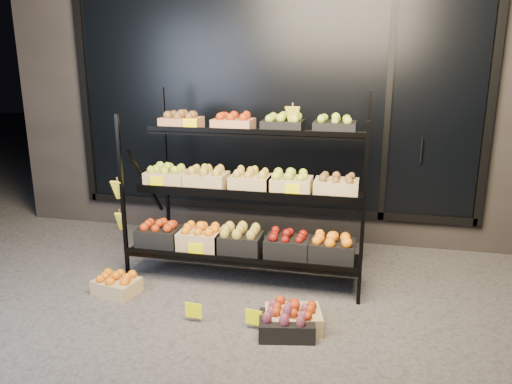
# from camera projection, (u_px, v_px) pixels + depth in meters

# --- Properties ---
(ground) EXTENTS (24.00, 24.00, 0.00)m
(ground) POSITION_uv_depth(u_px,v_px,m) (232.00, 301.00, 4.14)
(ground) COLOR #514F4C
(ground) RESTS_ON ground
(building) EXTENTS (6.00, 2.08, 3.50)m
(building) POSITION_uv_depth(u_px,v_px,m) (287.00, 74.00, 6.12)
(building) COLOR #2D2826
(building) RESTS_ON ground
(display_rack) EXTENTS (2.18, 1.02, 1.66)m
(display_rack) POSITION_uv_depth(u_px,v_px,m) (247.00, 191.00, 4.50)
(display_rack) COLOR black
(display_rack) RESTS_ON ground
(tag_floor_a) EXTENTS (0.13, 0.01, 0.12)m
(tag_floor_a) POSITION_uv_depth(u_px,v_px,m) (194.00, 315.00, 3.79)
(tag_floor_a) COLOR #EDE700
(tag_floor_a) RESTS_ON ground
(tag_floor_b) EXTENTS (0.13, 0.01, 0.12)m
(tag_floor_b) POSITION_uv_depth(u_px,v_px,m) (254.00, 322.00, 3.69)
(tag_floor_b) COLOR #EDE700
(tag_floor_b) RESTS_ON ground
(floor_crate_left) EXTENTS (0.40, 0.33, 0.19)m
(floor_crate_left) POSITION_uv_depth(u_px,v_px,m) (117.00, 283.00, 4.26)
(floor_crate_left) COLOR tan
(floor_crate_left) RESTS_ON ground
(floor_crate_midright) EXTENTS (0.47, 0.39, 0.21)m
(floor_crate_midright) POSITION_uv_depth(u_px,v_px,m) (293.00, 316.00, 3.70)
(floor_crate_midright) COLOR tan
(floor_crate_midright) RESTS_ON ground
(floor_crate_right) EXTENTS (0.45, 0.37, 0.20)m
(floor_crate_right) POSITION_uv_depth(u_px,v_px,m) (287.00, 323.00, 3.62)
(floor_crate_right) COLOR black
(floor_crate_right) RESTS_ON ground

